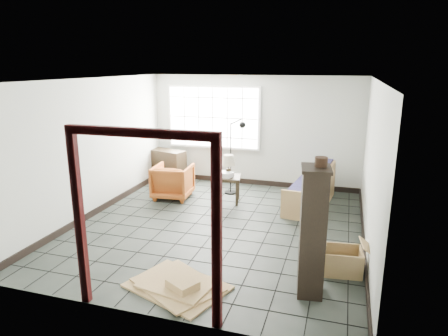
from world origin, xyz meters
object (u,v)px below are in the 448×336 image
(side_table, at_px, (228,181))
(futon_sofa, at_px, (313,192))
(tall_shelf, at_px, (313,231))
(armchair, at_px, (173,180))

(side_table, bearing_deg, futon_sofa, 9.70)
(side_table, height_order, tall_shelf, tall_shelf)
(armchair, distance_m, side_table, 1.23)
(futon_sofa, relative_size, tall_shelf, 1.17)
(tall_shelf, bearing_deg, side_table, 115.86)
(armchair, relative_size, tall_shelf, 0.49)
(tall_shelf, bearing_deg, armchair, 129.93)
(futon_sofa, height_order, armchair, futon_sofa)
(futon_sofa, xyz_separation_m, side_table, (-1.74, -0.30, 0.17))
(armchair, height_order, tall_shelf, tall_shelf)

